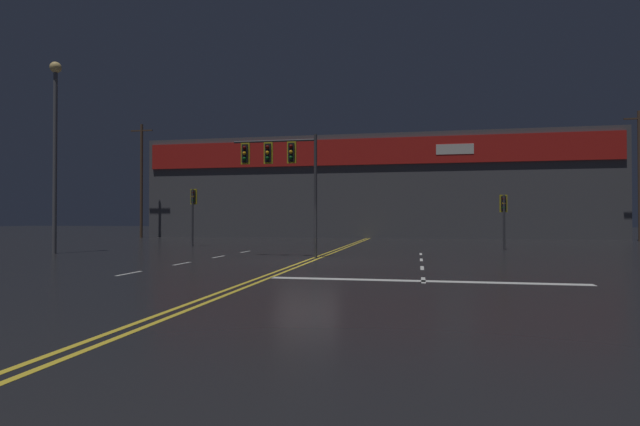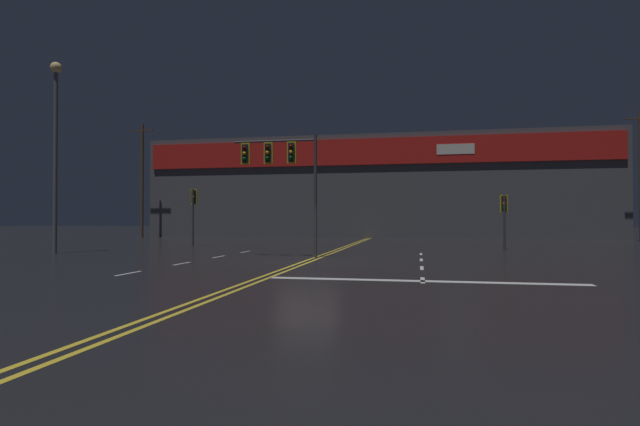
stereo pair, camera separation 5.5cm
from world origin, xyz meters
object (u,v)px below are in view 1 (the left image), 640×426
object	(u,v)px
traffic_signal_median	(280,162)
traffic_signal_corner_northwest	(193,204)
traffic_signal_corner_northeast	(504,209)
streetlight_median_approach	(55,131)

from	to	relation	value
traffic_signal_median	traffic_signal_corner_northwest	xyz separation A→B (m)	(-7.93, 7.87, -1.63)
traffic_signal_corner_northwest	traffic_signal_corner_northeast	size ratio (longest dim) A/B	1.18
traffic_signal_corner_northeast	streetlight_median_approach	world-z (taller)	streetlight_median_approach
traffic_signal_corner_northeast	traffic_signal_median	bearing A→B (deg)	-144.76
traffic_signal_corner_northwest	streetlight_median_approach	xyz separation A→B (m)	(-3.75, -7.79, 3.44)
traffic_signal_corner_northwest	streetlight_median_approach	world-z (taller)	streetlight_median_approach
traffic_signal_corner_northwest	traffic_signal_corner_northeast	bearing A→B (deg)	-0.47
traffic_signal_corner_northeast	streetlight_median_approach	distance (m)	24.17
traffic_signal_corner_northwest	streetlight_median_approach	bearing A→B (deg)	-115.71
traffic_signal_median	traffic_signal_corner_northeast	bearing A→B (deg)	35.24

